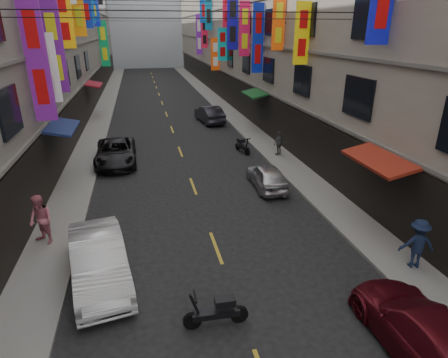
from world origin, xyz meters
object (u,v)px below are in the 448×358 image
car_left_far (116,152)px  pedestrian_rnear (417,244)px  car_right_far (209,114)px  scooter_crossing (217,312)px  car_left_mid (99,260)px  scooter_far_right (242,146)px  car_right_near (425,333)px  car_right_mid (267,176)px  pedestrian_lfar (41,220)px  pedestrian_rfar (279,143)px

car_left_far → pedestrian_rnear: (10.23, -13.26, 0.29)m
car_right_far → scooter_crossing: bearing=72.4°
car_left_mid → pedestrian_rnear: 10.36m
scooter_far_right → car_right_near: bearing=76.4°
car_left_mid → car_right_mid: (7.66, 6.14, -0.15)m
car_left_mid → pedestrian_rnear: pedestrian_rnear is taller
car_right_far → scooter_far_right: bearing=86.0°
scooter_crossing → pedestrian_lfar: bearing=46.7°
pedestrian_lfar → pedestrian_rnear: bearing=22.6°
car_right_far → pedestrian_rnear: bearing=89.5°
car_right_mid → pedestrian_lfar: (-9.87, -3.50, 0.46)m
car_right_far → pedestrian_rnear: pedestrian_rnear is taller
car_left_far → pedestrian_rnear: pedestrian_rnear is taller
car_left_far → pedestrian_rfar: (9.99, -0.91, 0.19)m
scooter_crossing → car_right_far: car_right_far is taller
car_right_far → car_right_near: bearing=83.7°
scooter_crossing → scooter_far_right: size_ratio=1.01×
car_left_far → car_right_mid: size_ratio=1.39×
pedestrian_rnear → car_right_near: bearing=69.5°
car_right_far → pedestrian_rfar: 10.52m
scooter_crossing → car_right_near: size_ratio=0.39×
car_left_mid → car_left_far: car_left_mid is taller
scooter_crossing → pedestrian_rnear: pedestrian_rnear is taller
car_left_far → car_right_near: (8.00, -16.44, -0.02)m
scooter_crossing → scooter_far_right: 15.51m
car_right_near → pedestrian_rnear: bearing=-123.9°
car_right_mid → pedestrian_rnear: bearing=109.7°
scooter_far_right → car_right_far: car_right_far is taller
pedestrian_rfar → pedestrian_lfar: bearing=6.9°
pedestrian_lfar → pedestrian_rfar: bearing=75.1°
car_right_near → car_right_mid: car_right_near is taller
scooter_far_right → pedestrian_rfar: (2.03, -1.34, 0.45)m
scooter_far_right → car_left_mid: (-7.96, -12.04, 0.32)m
scooter_crossing → car_right_near: car_right_near is taller
car_right_near → pedestrian_lfar: bearing=-35.0°
car_left_far → car_right_far: (7.40, 9.29, 0.03)m
car_right_mid → pedestrian_rfar: size_ratio=2.34×
car_right_far → car_right_mid: bearing=83.4°
scooter_crossing → car_right_far: (4.14, 23.64, 0.28)m
car_right_near → car_left_mid: bearing=-29.9°
car_right_near → pedestrian_rnear: (2.23, 3.18, 0.31)m
scooter_far_right → car_right_far: bearing=-100.1°
car_left_mid → car_right_far: bearing=60.8°
scooter_crossing → car_right_mid: (4.40, 8.88, 0.17)m
car_left_mid → car_right_near: (8.00, -4.83, -0.08)m
scooter_far_right → car_right_mid: size_ratio=0.49×
scooter_crossing → car_right_far: bearing=-8.8°
pedestrian_rfar → car_left_mid: bearing=20.4°
scooter_far_right → pedestrian_lfar: size_ratio=0.93×
car_left_far → pedestrian_rfar: pedestrian_rfar is taller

